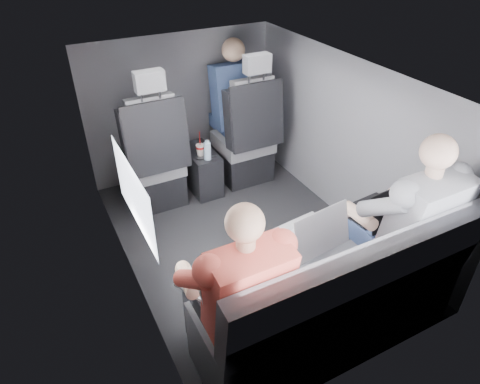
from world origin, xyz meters
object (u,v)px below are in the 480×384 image
laptop_black (379,209)px  passenger_rear_left (235,290)px  soda_cup (200,150)px  passenger_rear_right (402,223)px  passenger_front_right (234,97)px  center_console (201,170)px  front_seat_right (246,142)px  laptop_silver (310,233)px  laptop_white (216,276)px  front_seat_left (154,164)px  water_bottle (207,151)px  rear_bench (332,305)px

laptop_black → passenger_rear_left: size_ratio=0.32×
soda_cup → passenger_rear_left: passenger_rear_left is taller
passenger_rear_right → passenger_front_right: (-0.09, 2.07, 0.11)m
center_console → passenger_front_right: passenger_front_right is taller
front_seat_right → laptop_silver: size_ratio=3.06×
laptop_white → laptop_black: 1.17m
front_seat_left → passenger_rear_left: bearing=-94.3°
passenger_rear_left → water_bottle: bearing=70.7°
rear_bench → passenger_rear_left: passenger_rear_left is taller
passenger_rear_left → passenger_front_right: size_ratio=1.40×
soda_cup → passenger_rear_left: (-0.56, -1.76, 0.17)m
soda_cup → passenger_rear_right: (0.58, -1.76, 0.19)m
front_seat_left → laptop_white: 1.71m
soda_cup → laptop_white: size_ratio=0.54×
laptop_silver → soda_cup: bearing=91.5°
center_console → laptop_black: bearing=-72.1°
front_seat_left → front_seat_right: bearing=0.0°
front_seat_right → passenger_rear_left: (-1.04, -1.81, 0.23)m
laptop_white → passenger_rear_left: (0.05, -0.13, -0.01)m
passenger_front_right → soda_cup: bearing=-148.2°
soda_cup → laptop_black: bearing=-70.2°
laptop_black → passenger_rear_right: bearing=-86.3°
laptop_silver → passenger_rear_right: (0.54, -0.19, 0.01)m
front_seat_right → passenger_rear_right: passenger_rear_right is taller
passenger_front_right → front_seat_right: bearing=-91.4°
water_bottle → passenger_front_right: bearing=40.2°
passenger_rear_left → passenger_rear_right: (1.14, -0.00, 0.02)m
rear_bench → laptop_silver: rear_bench is taller
center_console → laptop_silver: bearing=-89.7°
front_seat_right → laptop_white: front_seat_right is taller
front_seat_left → passenger_front_right: passenger_front_right is taller
center_console → passenger_front_right: (0.46, 0.22, 0.56)m
front_seat_right → soda_cup: front_seat_right is taller
center_console → passenger_rear_left: passenger_rear_left is taller
soda_cup → front_seat_right: bearing=5.2°
front_seat_right → laptop_white: 2.01m
front_seat_left → water_bottle: (0.45, -0.13, 0.08)m
center_console → front_seat_left: bearing=-174.9°
center_console → rear_bench: 1.94m
center_console → laptop_white: (-0.63, -1.72, 0.43)m
passenger_rear_left → laptop_black: bearing=9.2°
passenger_front_right → laptop_black: bearing=-87.5°
front_seat_left → laptop_black: size_ratio=3.26×
front_seat_right → water_bottle: (-0.45, -0.13, 0.08)m
front_seat_right → water_bottle: bearing=-164.2°
front_seat_left → laptop_silver: (0.46, -1.62, 0.24)m
water_bottle → passenger_rear_right: passenger_rear_right is taller
rear_bench → passenger_rear_right: 0.65m
rear_bench → passenger_rear_right: passenger_rear_right is taller
center_console → laptop_white: 1.88m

